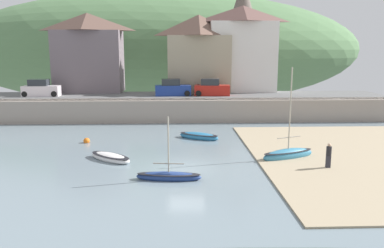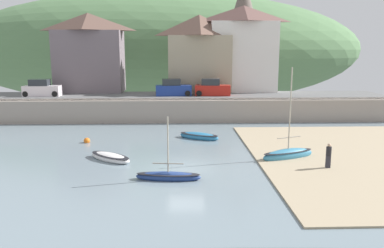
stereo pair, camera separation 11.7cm
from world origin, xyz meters
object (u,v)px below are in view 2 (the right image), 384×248
object	(u,v)px
church_with_spire	(243,32)
waterfront_building_left	(89,52)
dinghy_open_wooden	(168,176)
sailboat_tall_mast	(288,154)
person_on_slipway	(329,154)
parked_car_end_of_row	(212,88)
mooring_buoy	(87,141)
parked_car_near_slipway	(42,89)
waterfront_building_centre	(199,53)
sailboat_far_left	(110,157)
waterfront_building_right	(243,48)
parked_car_by_wall	(173,89)
sailboat_white_hull	(199,136)

from	to	relation	value
church_with_spire	waterfront_building_left	bearing A→B (deg)	-168.66
church_with_spire	dinghy_open_wooden	size ratio (longest dim) A/B	3.70
sailboat_tall_mast	person_on_slipway	distance (m)	3.20
parked_car_end_of_row	mooring_buoy	world-z (taller)	parked_car_end_of_row
dinghy_open_wooden	parked_car_end_of_row	distance (m)	23.58
church_with_spire	parked_car_near_slipway	distance (m)	26.88
waterfront_building_left	sailboat_tall_mast	distance (m)	30.80
waterfront_building_left	waterfront_building_centre	bearing A→B (deg)	0.00
sailboat_far_left	parked_car_end_of_row	size ratio (longest dim) A/B	0.86
waterfront_building_left	sailboat_far_left	world-z (taller)	waterfront_building_left
waterfront_building_right	sailboat_far_left	xyz separation A→B (m)	(-13.00, -23.13, -7.62)
waterfront_building_right	parked_car_near_slipway	distance (m)	24.82
waterfront_building_left	dinghy_open_wooden	size ratio (longest dim) A/B	2.44
waterfront_building_left	dinghy_open_wooden	world-z (taller)	waterfront_building_left
waterfront_building_right	person_on_slipway	xyz separation A→B (m)	(1.53, -25.72, -6.84)
dinghy_open_wooden	sailboat_tall_mast	xyz separation A→B (m)	(8.41, 4.19, 0.11)
parked_car_by_wall	parked_car_end_of_row	xyz separation A→B (m)	(4.60, 0.00, 0.00)
waterfront_building_right	sailboat_white_hull	xyz separation A→B (m)	(-6.40, -16.63, -7.60)
parked_car_by_wall	church_with_spire	bearing A→B (deg)	37.70
waterfront_building_centre	sailboat_white_hull	xyz separation A→B (m)	(-0.85, -16.63, -7.05)
person_on_slipway	parked_car_near_slipway	bearing A→B (deg)	140.23
church_with_spire	parked_car_end_of_row	size ratio (longest dim) A/B	3.48
waterfront_building_right	sailboat_tall_mast	world-z (taller)	waterfront_building_right
parked_car_end_of_row	sailboat_tall_mast	bearing A→B (deg)	-72.93
sailboat_white_hull	person_on_slipway	bearing A→B (deg)	-19.57
sailboat_far_left	church_with_spire	bearing A→B (deg)	102.66
waterfront_building_left	parked_car_by_wall	bearing A→B (deg)	-23.17
parked_car_near_slipway	mooring_buoy	xyz separation A→B (m)	(8.11, -13.31, -3.05)
waterfront_building_left	parked_car_near_slipway	size ratio (longest dim) A/B	2.35
parked_car_near_slipway	mooring_buoy	distance (m)	15.88
sailboat_tall_mast	mooring_buoy	xyz separation A→B (m)	(-15.47, 5.43, -0.17)
dinghy_open_wooden	sailboat_far_left	xyz separation A→B (m)	(-4.20, 4.31, -0.02)
waterfront_building_left	waterfront_building_right	distance (m)	19.35
waterfront_building_centre	waterfront_building_right	size ratio (longest dim) A/B	0.90
dinghy_open_wooden	sailboat_tall_mast	size ratio (longest dim) A/B	0.60
waterfront_building_centre	person_on_slipway	xyz separation A→B (m)	(7.08, -25.72, -6.28)
dinghy_open_wooden	waterfront_building_right	bearing A→B (deg)	77.98
waterfront_building_centre	sailboat_far_left	size ratio (longest dim) A/B	2.61
parked_car_by_wall	person_on_slipway	size ratio (longest dim) A/B	2.60
waterfront_building_centre	sailboat_far_left	bearing A→B (deg)	-107.85
mooring_buoy	dinghy_open_wooden	bearing A→B (deg)	-53.72
waterfront_building_right	parked_car_by_wall	xyz separation A→B (m)	(-8.83, -4.50, -4.62)
sailboat_white_hull	sailboat_far_left	size ratio (longest dim) A/B	1.04
sailboat_tall_mast	parked_car_near_slipway	bearing A→B (deg)	119.41
parked_car_near_slipway	mooring_buoy	bearing A→B (deg)	-59.92
sailboat_white_hull	sailboat_tall_mast	xyz separation A→B (m)	(6.00, -6.62, 0.11)
person_on_slipway	parked_car_end_of_row	bearing A→B (deg)	105.16
parked_car_end_of_row	sailboat_far_left	bearing A→B (deg)	-109.71
sailboat_tall_mast	waterfront_building_centre	bearing A→B (deg)	80.41
waterfront_building_left	sailboat_white_hull	bearing A→B (deg)	-52.10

